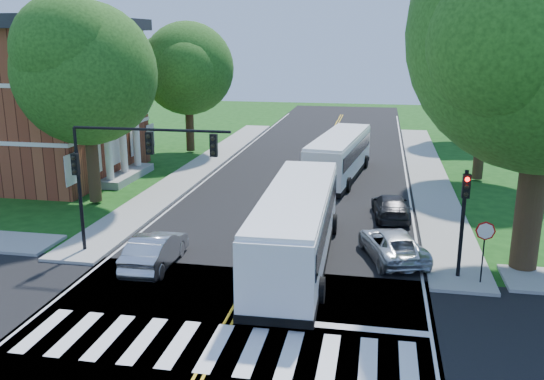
% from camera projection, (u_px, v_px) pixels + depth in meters
% --- Properties ---
extents(ground, '(140.00, 140.00, 0.00)m').
position_uv_depth(ground, '(219.00, 340.00, 18.68)').
color(ground, '#134010').
rests_on(ground, ground).
extents(road, '(14.00, 96.00, 0.01)m').
position_uv_depth(road, '(298.00, 195.00, 35.77)').
color(road, black).
rests_on(road, ground).
extents(cross_road, '(60.00, 12.00, 0.01)m').
position_uv_depth(cross_road, '(219.00, 340.00, 18.68)').
color(cross_road, black).
rests_on(cross_road, ground).
extents(center_line, '(0.36, 70.00, 0.01)m').
position_uv_depth(center_line, '(306.00, 180.00, 39.57)').
color(center_line, gold).
rests_on(center_line, road).
extents(edge_line_w, '(0.12, 70.00, 0.01)m').
position_uv_depth(edge_line_w, '(211.00, 176.00, 40.79)').
color(edge_line_w, silver).
rests_on(edge_line_w, road).
extents(edge_line_e, '(0.12, 70.00, 0.01)m').
position_uv_depth(edge_line_e, '(408.00, 184.00, 38.35)').
color(edge_line_e, silver).
rests_on(edge_line_e, road).
extents(crosswalk, '(12.60, 3.00, 0.01)m').
position_uv_depth(crosswalk, '(215.00, 347.00, 18.20)').
color(crosswalk, silver).
rests_on(crosswalk, road).
extents(stop_bar, '(6.60, 0.40, 0.01)m').
position_uv_depth(stop_bar, '(331.00, 326.00, 19.57)').
color(stop_bar, silver).
rests_on(stop_bar, road).
extents(sidewalk_nw, '(2.60, 40.00, 0.15)m').
position_uv_depth(sidewalk_nw, '(204.00, 165.00, 43.89)').
color(sidewalk_nw, gray).
rests_on(sidewalk_nw, ground).
extents(sidewalk_ne, '(2.60, 40.00, 0.15)m').
position_uv_depth(sidewalk_ne, '(428.00, 174.00, 40.91)').
color(sidewalk_ne, gray).
rests_on(sidewalk_ne, ground).
extents(tree_west_near, '(8.00, 8.00, 11.40)m').
position_uv_depth(tree_west_near, '(86.00, 74.00, 32.10)').
color(tree_west_near, '#332414').
rests_on(tree_west_near, ground).
extents(tree_west_far, '(7.60, 7.60, 10.67)m').
position_uv_depth(tree_west_far, '(188.00, 69.00, 47.34)').
color(tree_west_far, '#332414').
rests_on(tree_west_far, ground).
extents(tree_east_mid, '(8.40, 8.40, 11.93)m').
position_uv_depth(tree_east_mid, '(488.00, 63.00, 37.38)').
color(tree_east_mid, '#332414').
rests_on(tree_east_mid, ground).
extents(tree_east_far, '(7.20, 7.20, 10.34)m').
position_uv_depth(tree_east_far, '(468.00, 67.00, 52.65)').
color(tree_east_far, '#332414').
rests_on(tree_east_far, ground).
extents(signal_nw, '(7.15, 0.46, 5.66)m').
position_uv_depth(signal_nw, '(126.00, 161.00, 24.71)').
color(signal_nw, black).
rests_on(signal_nw, ground).
extents(signal_ne, '(0.30, 0.46, 4.40)m').
position_uv_depth(signal_ne, '(464.00, 210.00, 22.56)').
color(signal_ne, black).
rests_on(signal_ne, ground).
extents(stop_sign, '(0.76, 0.08, 2.53)m').
position_uv_depth(stop_sign, '(485.00, 237.00, 22.22)').
color(stop_sign, black).
rests_on(stop_sign, ground).
extents(bus_lead, '(3.25, 12.54, 3.23)m').
position_uv_depth(bus_lead, '(297.00, 225.00, 24.67)').
color(bus_lead, white).
rests_on(bus_lead, road).
extents(bus_follow, '(3.92, 11.88, 3.02)m').
position_uv_depth(bus_follow, '(340.00, 155.00, 39.77)').
color(bus_follow, white).
rests_on(bus_follow, road).
extents(hatchback, '(1.68, 4.52, 1.48)m').
position_uv_depth(hatchback, '(155.00, 250.00, 24.47)').
color(hatchback, '#A8AAAF').
rests_on(hatchback, road).
extents(suv, '(3.46, 5.15, 1.31)m').
position_uv_depth(suv, '(392.00, 245.00, 25.35)').
color(suv, silver).
rests_on(suv, road).
extents(dark_sedan, '(2.24, 4.65, 1.31)m').
position_uv_depth(dark_sedan, '(391.00, 207.00, 31.04)').
color(dark_sedan, black).
rests_on(dark_sedan, road).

